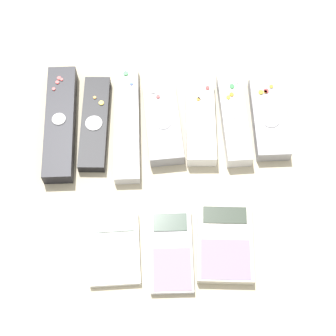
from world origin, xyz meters
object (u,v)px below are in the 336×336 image
Objects in this scene: remote_1 at (95,123)px; calculator_0 at (115,249)px; remote_2 at (127,123)px; calculator_1 at (169,251)px; remote_5 at (234,119)px; remote_6 at (269,118)px; remote_0 at (60,123)px; remote_4 at (200,120)px; calculator_2 at (225,243)px; remote_3 at (163,121)px.

calculator_0 is (0.03, -0.22, -0.00)m from remote_1.
calculator_1 is at bearing -74.80° from remote_2.
remote_6 is at bearing -3.03° from remote_5.
remote_1 is at bearing 117.85° from calculator_1.
remote_1 is at bearing 178.22° from remote_2.
remote_0 and remote_5 have the same top height.
remote_2 is at bearing -0.75° from remote_0.
remote_4 is at bearing 179.27° from remote_5.
remote_2 is 0.24m from remote_6.
remote_5 is at bearing 46.07° from calculator_0.
calculator_0 is 0.87× the size of calculator_1.
remote_5 is at bearing 62.97° from calculator_1.
calculator_0 is 0.89× the size of calculator_2.
remote_3 is 0.12m from remote_5.
remote_1 is at bearing 0.13° from remote_0.
remote_4 reaches higher than calculator_1.
remote_1 is 1.35× the size of calculator_1.
remote_3 is 1.40× the size of calculator_0.
calculator_0 is at bearing -121.62° from remote_4.
remote_3 is at bearing -178.82° from remote_4.
calculator_0 is at bearing -78.45° from remote_1.
remote_4 reaches higher than calculator_2.
remote_0 reaches higher than remote_1.
calculator_0 is at bearing -175.53° from calculator_2.
calculator_1 is (-0.18, -0.22, -0.01)m from remote_6.
calculator_2 is (0.26, -0.22, -0.00)m from remote_0.
remote_2 is 1.35× the size of remote_4.
calculator_0 is at bearing 176.40° from calculator_1.
remote_3 reaches higher than calculator_0.
remote_3 is at bearing 91.17° from calculator_1.
remote_6 reaches higher than remote_1.
remote_1 is 0.12m from remote_3.
remote_3 is 0.98× the size of remote_4.
remote_4 is 0.06m from remote_5.
calculator_1 is 1.02× the size of calculator_2.
remote_4 is 0.12m from remote_6.
remote_0 reaches higher than calculator_0.
remote_2 is at bearing 127.99° from calculator_2.
remote_6 is (0.06, -0.00, -0.00)m from remote_5.
calculator_0 is at bearing -67.57° from remote_0.
calculator_1 is (-0.06, -0.22, -0.01)m from remote_4.
remote_4 is (0.06, -0.00, -0.00)m from remote_3.
remote_0 is at bearing -177.01° from remote_1.
remote_3 is at bearing 115.78° from calculator_2.
remote_2 is at bearing -178.87° from remote_4.
remote_6 is (0.12, 0.00, -0.00)m from remote_4.
calculator_0 is (-0.08, -0.22, -0.01)m from remote_3.
remote_5 reaches higher than calculator_0.
remote_0 is 0.35m from remote_6.
calculator_1 is 0.09m from calculator_2.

